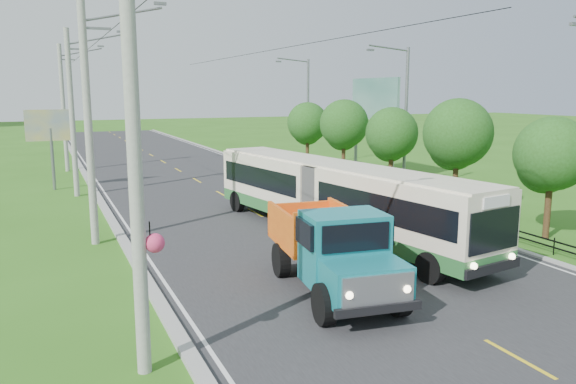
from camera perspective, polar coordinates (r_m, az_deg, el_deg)
ground at (r=19.33m, az=9.36°, el=-9.05°), size 240.00×240.00×0.00m
road at (r=37.18m, az=-7.67°, el=0.29°), size 14.00×120.00×0.02m
curb_left at (r=35.89m, az=-18.78°, el=-0.41°), size 0.40×120.00×0.15m
curb_right at (r=39.72m, az=2.28°, el=1.06°), size 0.30×120.00×0.10m
edge_line_left at (r=35.95m, az=-17.90°, el=-0.43°), size 0.12×120.00×0.00m
edge_line_right at (r=39.51m, az=1.63°, el=0.98°), size 0.12×120.00×0.00m
centre_dash at (r=19.32m, az=9.36°, el=-8.99°), size 0.12×2.20×0.00m
railing_right at (r=34.90m, az=7.87°, el=0.13°), size 0.04×40.00×0.60m
pole_nearest at (r=12.44m, az=-15.05°, el=3.46°), size 3.51×0.44×10.00m
pole_near at (r=24.32m, az=-19.56°, el=6.70°), size 3.51×0.32×10.00m
pole_mid at (r=36.29m, az=-21.06°, el=7.55°), size 3.51×0.32×10.00m
pole_far at (r=48.27m, az=-21.82°, el=7.98°), size 3.51×0.32×10.00m
tree_second at (r=26.60m, az=25.08°, el=3.17°), size 3.18×3.26×5.30m
tree_third at (r=30.82m, az=16.74°, el=5.39°), size 3.60×3.62×6.00m
tree_fourth at (r=35.61m, az=10.43°, el=5.59°), size 3.24×3.31×5.40m
tree_fifth at (r=40.68m, az=5.68°, el=6.63°), size 3.48×3.52×5.80m
tree_back at (r=46.01m, az=1.98°, el=6.82°), size 3.30×3.36×5.50m
streetlight_mid at (r=35.87m, az=11.68°, el=7.69°), size 3.02×0.20×9.07m
streetlight_far at (r=47.97m, az=1.87°, el=8.45°), size 3.02×0.20×9.07m
planter_near at (r=28.92m, az=17.22°, el=-2.34°), size 0.64×0.64×0.67m
planter_mid at (r=35.22m, az=8.70°, el=0.17°), size 0.64×0.64×0.67m
planter_far at (r=42.09m, az=2.86°, el=1.90°), size 0.64×0.64×0.67m
billboard_left at (r=39.30m, az=-22.98°, el=5.78°), size 3.00×0.20×5.20m
billboard_right at (r=41.76m, az=8.77°, el=8.70°), size 0.24×6.00×7.30m
bus at (r=24.64m, az=4.85°, el=-0.19°), size 5.25×16.63×3.17m
dump_truck at (r=17.76m, az=4.57°, el=-5.34°), size 3.31×6.89×2.79m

